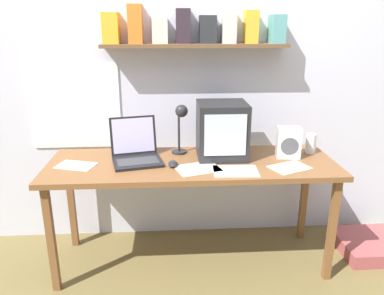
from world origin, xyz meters
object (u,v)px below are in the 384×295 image
Objects in this scene: corner_desk at (192,171)px; juice_glass at (311,145)px; laptop at (136,150)px; loose_paper_near_monitor at (236,171)px; computer_mouse at (173,164)px; open_notebook at (290,167)px; floor_cushion at (368,245)px; crt_monitor at (222,130)px; loose_paper_near_laptop at (198,169)px; printed_handout at (76,165)px; desk_lamp at (181,121)px; space_heater at (289,143)px.

juice_glass is at bearing 8.44° from corner_desk.
laptop reaches higher than loose_paper_near_monitor.
computer_mouse is 0.74m from open_notebook.
computer_mouse reaches higher than floor_cushion.
crt_monitor is (0.21, 0.10, 0.25)m from corner_desk.
crt_monitor is at bearing -9.70° from laptop.
laptop is 0.45m from loose_paper_near_laptop.
computer_mouse is at bearing -4.12° from printed_handout.
laptop is at bearing 153.90° from loose_paper_near_laptop.
open_notebook is at bearing -166.59° from floor_cushion.
floor_cushion is at bearing 3.70° from computer_mouse.
desk_lamp is 0.82× the size of floor_cushion.
laptop is at bearing -177.36° from juice_glass.
open_notebook is at bearing -95.05° from space_heater.
space_heater is (-0.18, -0.07, 0.04)m from juice_glass.
crt_monitor is 0.86× the size of floor_cushion.
desk_lamp is at bearing 133.86° from loose_paper_near_monitor.
laptop reaches higher than juice_glass.
laptop is 1.01m from open_notebook.
loose_paper_near_laptop is at bearing -155.92° from space_heater.
desk_lamp is at bearing 178.14° from juice_glass.
crt_monitor is 0.51m from open_notebook.
crt_monitor reaches higher than space_heater.
loose_paper_near_monitor is at bearing -67.04° from desk_lamp.
computer_mouse reaches higher than open_notebook.
loose_paper_near_monitor is (0.05, -0.28, -0.19)m from crt_monitor.
loose_paper_near_laptop is 1.49m from floor_cushion.
space_heater is 1.97× the size of computer_mouse.
corner_desk is at bearing 166.55° from open_notebook.
computer_mouse is at bearing -42.10° from laptop.
juice_glass is 0.66m from loose_paper_near_monitor.
corner_desk is at bearing 1.95° from printed_handout.
crt_monitor reaches higher than laptop.
laptop is at bearing 178.47° from floor_cushion.
desk_lamp is 0.32m from computer_mouse.
crt_monitor is at bearing 26.61° from computer_mouse.
corner_desk is 0.63m from open_notebook.
juice_glass is 0.66× the size of space_heater.
juice_glass reaches higher than corner_desk.
corner_desk reaches higher than floor_cushion.
space_heater is 0.80m from computer_mouse.
space_heater is 1.05m from floor_cushion.
printed_handout is at bearing 171.05° from loose_paper_near_monitor.
desk_lamp reaches higher than laptop.
corner_desk is 6.93× the size of printed_handout.
desk_lamp is 0.93m from juice_glass.
printed_handout and open_notebook have the same top height.
crt_monitor is at bearing 7.34° from printed_handout.
desk_lamp is 0.75m from space_heater.
open_notebook is at bearing -44.81° from desk_lamp.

